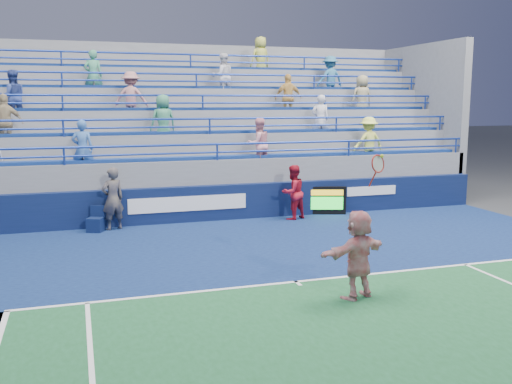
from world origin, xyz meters
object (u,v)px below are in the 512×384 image
object	(u,v)px
serve_speed_board	(325,201)
judge_chair	(96,224)
tennis_player	(358,254)
ball_girl	(293,192)
line_judge	(113,199)

from	to	relation	value
serve_speed_board	judge_chair	bearing A→B (deg)	-177.46
serve_speed_board	judge_chair	distance (m)	7.24
tennis_player	ball_girl	distance (m)	7.24
serve_speed_board	tennis_player	bearing A→B (deg)	-110.08
tennis_player	line_judge	bearing A→B (deg)	118.78
judge_chair	line_judge	size ratio (longest dim) A/B	0.40
judge_chair	tennis_player	bearing A→B (deg)	-57.86
tennis_player	serve_speed_board	bearing A→B (deg)	69.92
judge_chair	line_judge	xyz separation A→B (m)	(0.51, 0.11, 0.67)
tennis_player	line_judge	xyz separation A→B (m)	(-3.99, 7.27, 0.06)
judge_chair	ball_girl	world-z (taller)	ball_girl
serve_speed_board	ball_girl	size ratio (longest dim) A/B	0.77
serve_speed_board	line_judge	xyz separation A→B (m)	(-6.73, -0.21, 0.44)
tennis_player	ball_girl	xyz separation A→B (m)	(1.45, 7.10, 0.01)
judge_chair	ball_girl	distance (m)	5.98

